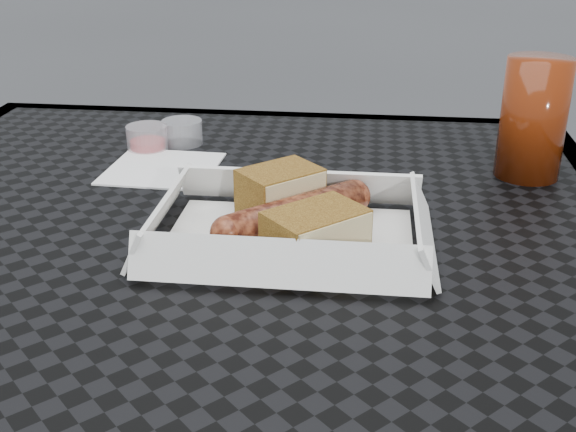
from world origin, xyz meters
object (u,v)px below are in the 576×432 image
(food_tray, at_px, (289,240))
(drink_glass, at_px, (533,118))
(patio_table, at_px, (217,298))
(bratwurst, at_px, (295,214))

(food_tray, distance_m, drink_glass, 0.32)
(food_tray, bearing_deg, drink_glass, 39.13)
(food_tray, xyz_separation_m, drink_glass, (0.24, 0.20, 0.06))
(drink_glass, bearing_deg, patio_table, -150.70)
(food_tray, relative_size, drink_glass, 1.68)
(patio_table, relative_size, bratwurst, 5.84)
(patio_table, height_order, food_tray, food_tray)
(patio_table, height_order, bratwurst, bratwurst)
(bratwurst, distance_m, drink_glass, 0.30)
(patio_table, bearing_deg, bratwurst, -1.91)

